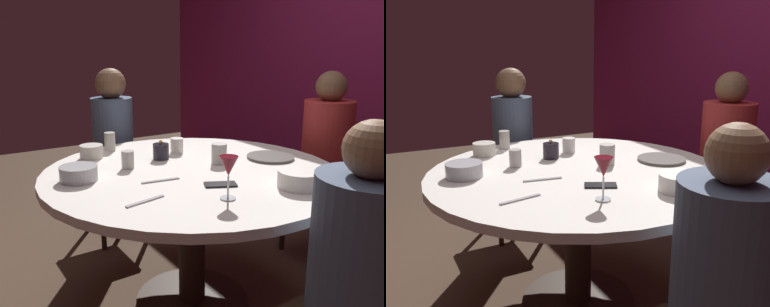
# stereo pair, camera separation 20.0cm
# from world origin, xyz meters

# --- Properties ---
(ground_plane) EXTENTS (8.00, 8.00, 0.00)m
(ground_plane) POSITION_xyz_m (0.00, 0.00, 0.00)
(ground_plane) COLOR #4C3828
(dining_table) EXTENTS (1.46, 1.46, 0.75)m
(dining_table) POSITION_xyz_m (0.00, 0.00, 0.61)
(dining_table) COLOR white
(dining_table) RESTS_ON ground
(seated_diner_left) EXTENTS (0.40, 0.40, 1.21)m
(seated_diner_left) POSITION_xyz_m (-1.00, 0.00, 0.74)
(seated_diner_left) COLOR #3F2D1E
(seated_diner_left) RESTS_ON ground
(seated_diner_back) EXTENTS (0.40, 0.40, 1.20)m
(seated_diner_back) POSITION_xyz_m (0.00, 1.02, 0.74)
(seated_diner_back) COLOR #3F2D1E
(seated_diner_back) RESTS_ON ground
(seated_diner_right) EXTENTS (0.40, 0.40, 1.14)m
(seated_diner_right) POSITION_xyz_m (0.96, 0.00, 0.70)
(seated_diner_right) COLOR #3F2D1E
(seated_diner_right) RESTS_ON ground
(candle_holder) EXTENTS (0.09, 0.09, 0.11)m
(candle_holder) POSITION_xyz_m (-0.25, -0.03, 0.80)
(candle_holder) COLOR black
(candle_holder) RESTS_ON dining_table
(wine_glass) EXTENTS (0.08, 0.08, 0.18)m
(wine_glass) POSITION_xyz_m (0.43, -0.11, 0.88)
(wine_glass) COLOR silver
(wine_glass) RESTS_ON dining_table
(dinner_plate) EXTENTS (0.26, 0.26, 0.01)m
(dinner_plate) POSITION_xyz_m (0.06, 0.47, 0.76)
(dinner_plate) COLOR #4C4742
(dinner_plate) RESTS_ON dining_table
(cell_phone) EXTENTS (0.13, 0.16, 0.01)m
(cell_phone) POSITION_xyz_m (0.28, -0.03, 0.76)
(cell_phone) COLOR black
(cell_phone) RESTS_ON dining_table
(bowl_serving_large) EXTENTS (0.17, 0.17, 0.07)m
(bowl_serving_large) POSITION_xyz_m (-0.13, -0.53, 0.79)
(bowl_serving_large) COLOR #B7B7BC
(bowl_serving_large) RESTS_ON dining_table
(bowl_salad_center) EXTENTS (0.12, 0.12, 0.07)m
(bowl_salad_center) POSITION_xyz_m (-0.48, -0.34, 0.79)
(bowl_salad_center) COLOR beige
(bowl_salad_center) RESTS_ON dining_table
(bowl_small_white) EXTENTS (0.18, 0.18, 0.07)m
(bowl_small_white) POSITION_xyz_m (0.48, 0.23, 0.79)
(bowl_small_white) COLOR silver
(bowl_small_white) RESTS_ON dining_table
(cup_near_candle) EXTENTS (0.07, 0.07, 0.09)m
(cup_near_candle) POSITION_xyz_m (-0.32, 0.11, 0.80)
(cup_near_candle) COLOR silver
(cup_near_candle) RESTS_ON dining_table
(cup_by_left_diner) EXTENTS (0.06, 0.06, 0.11)m
(cup_by_left_diner) POSITION_xyz_m (-0.58, -0.19, 0.81)
(cup_by_left_diner) COLOR #B2ADA3
(cup_by_left_diner) RESTS_ON dining_table
(cup_by_right_diner) EXTENTS (0.06, 0.06, 0.09)m
(cup_by_right_diner) POSITION_xyz_m (-0.19, -0.26, 0.80)
(cup_by_right_diner) COLOR #B2ADA3
(cup_by_right_diner) RESTS_ON dining_table
(cup_center_front) EXTENTS (0.08, 0.08, 0.11)m
(cup_center_front) POSITION_xyz_m (-0.01, 0.17, 0.81)
(cup_center_front) COLOR #B2ADA3
(cup_center_front) RESTS_ON dining_table
(fork_near_plate) EXTENTS (0.04, 0.18, 0.01)m
(fork_near_plate) POSITION_xyz_m (0.08, -0.22, 0.76)
(fork_near_plate) COLOR #B7B7BC
(fork_near_plate) RESTS_ON dining_table
(knife_near_plate) EXTENTS (0.05, 0.18, 0.01)m
(knife_near_plate) POSITION_xyz_m (0.27, -0.40, 0.76)
(knife_near_plate) COLOR #B7B7BC
(knife_near_plate) RESTS_ON dining_table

